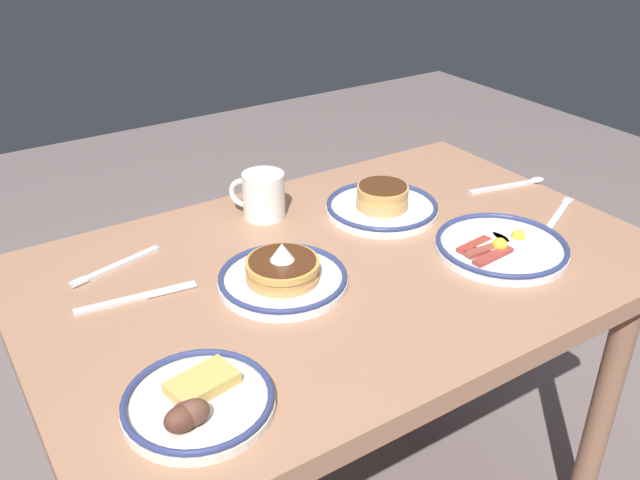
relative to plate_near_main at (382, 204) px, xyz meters
The scene contains 10 objects.
dining_table 0.25m from the plate_near_main, 33.92° to the left, with size 1.19×0.77×0.73m.
plate_near_main is the anchor object (origin of this frame).
plate_center_pancakes 0.35m from the plate_near_main, 22.48° to the left, with size 0.23×0.23×0.09m.
plate_far_companion 0.68m from the plate_near_main, 30.77° to the left, with size 0.21×0.21×0.05m.
plate_far_side 0.28m from the plate_near_main, 108.83° to the left, with size 0.26×0.26×0.04m.
coffee_mug 0.26m from the plate_near_main, 29.38° to the right, with size 0.10×0.11×0.10m.
fork_near 0.38m from the plate_near_main, 145.14° to the left, with size 0.18×0.10×0.01m.
fork_far 0.57m from the plate_near_main, ahead, with size 0.19×0.07×0.01m.
butter_knife 0.57m from the plate_near_main, ahead, with size 0.21×0.04×0.01m.
tea_spoon 0.36m from the plate_near_main, behind, with size 0.20×0.06×0.01m.
Camera 1 is at (0.64, 0.90, 1.39)m, focal length 37.89 mm.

